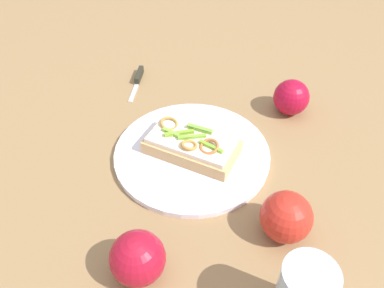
# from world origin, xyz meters

# --- Properties ---
(ground_plane) EXTENTS (2.00, 2.00, 0.00)m
(ground_plane) POSITION_xyz_m (0.00, 0.00, 0.00)
(ground_plane) COLOR olive
(ground_plane) RESTS_ON ground
(plate) EXTENTS (0.30, 0.30, 0.01)m
(plate) POSITION_xyz_m (0.00, 0.00, 0.01)
(plate) COLOR white
(plate) RESTS_ON ground_plane
(sandwich) EXTENTS (0.19, 0.16, 0.05)m
(sandwich) POSITION_xyz_m (-0.00, -0.00, 0.03)
(sandwich) COLOR tan
(sandwich) RESTS_ON plate
(apple_0) EXTENTS (0.08, 0.08, 0.08)m
(apple_0) POSITION_xyz_m (0.23, 0.01, 0.04)
(apple_0) COLOR red
(apple_0) RESTS_ON ground_plane
(apple_1) EXTENTS (0.10, 0.10, 0.08)m
(apple_1) POSITION_xyz_m (0.02, 0.25, 0.04)
(apple_1) COLOR #AA0D2A
(apple_1) RESTS_ON ground_plane
(apple_2) EXTENTS (0.11, 0.11, 0.08)m
(apple_2) POSITION_xyz_m (0.14, -0.21, 0.04)
(apple_2) COLOR #AA1127
(apple_2) RESTS_ON ground_plane
(knife) EXTENTS (0.09, 0.09, 0.02)m
(knife) POSITION_xyz_m (-0.28, 0.05, 0.01)
(knife) COLOR silver
(knife) RESTS_ON ground_plane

